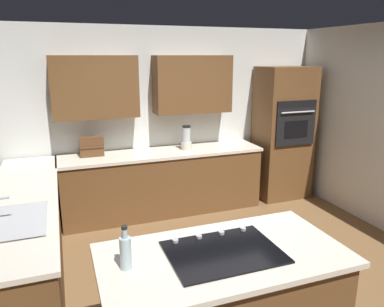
{
  "coord_description": "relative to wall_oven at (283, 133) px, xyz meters",
  "views": [
    {
      "loc": [
        1.43,
        3.11,
        2.2
      ],
      "look_at": [
        -0.0,
        -0.8,
        1.09
      ],
      "focal_mm": 34.55,
      "sensor_mm": 36.0,
      "label": 1
    }
  ],
  "objects": [
    {
      "name": "island_top",
      "position": [
        2.3,
        2.78,
        -0.14
      ],
      "size": [
        1.69,
        0.88,
        0.04
      ],
      "primitive_type": "cube",
      "color": "silver",
      "rests_on": "island_base"
    },
    {
      "name": "blender",
      "position": [
        1.6,
        -0.0,
        0.03
      ],
      "size": [
        0.15,
        0.15,
        0.35
      ],
      "color": "beige",
      "rests_on": "countertop_back"
    },
    {
      "name": "spice_rack",
      "position": [
        2.9,
        -0.08,
        0.01
      ],
      "size": [
        0.31,
        0.11,
        0.27
      ],
      "color": "brown",
      "rests_on": "countertop_back"
    },
    {
      "name": "lower_cabinets_back",
      "position": [
        1.95,
        -0.0,
        -0.59
      ],
      "size": [
        2.8,
        0.6,
        0.86
      ],
      "primitive_type": "cube",
      "color": "brown",
      "rests_on": "ground"
    },
    {
      "name": "oil_bottle",
      "position": [
        2.96,
        2.74,
        -0.01
      ],
      "size": [
        0.07,
        0.07,
        0.29
      ],
      "color": "silver",
      "rests_on": "island_top"
    },
    {
      "name": "sink_unit",
      "position": [
        3.68,
        1.77,
        -0.11
      ],
      "size": [
        0.46,
        0.7,
        0.23
      ],
      "color": "#515456",
      "rests_on": "countertop_side"
    },
    {
      "name": "cooktop",
      "position": [
        2.3,
        2.77,
        -0.12
      ],
      "size": [
        0.76,
        0.56,
        0.03
      ],
      "color": "black",
      "rests_on": "island_top"
    },
    {
      "name": "ground_plane",
      "position": [
        1.85,
        1.72,
        -1.02
      ],
      "size": [
        14.0,
        14.0,
        0.0
      ],
      "primitive_type": "plane",
      "color": "brown"
    },
    {
      "name": "wall_oven",
      "position": [
        0.0,
        0.0,
        0.0
      ],
      "size": [
        0.8,
        0.66,
        2.04
      ],
      "color": "brown",
      "rests_on": "ground"
    },
    {
      "name": "wall_back",
      "position": [
        1.93,
        -0.32,
        0.42
      ],
      "size": [
        6.0,
        0.44,
        2.6
      ],
      "color": "silver",
      "rests_on": "ground"
    },
    {
      "name": "lower_cabinets_side",
      "position": [
        3.67,
        1.17,
        -0.59
      ],
      "size": [
        0.6,
        2.9,
        0.86
      ],
      "primitive_type": "cube",
      "color": "brown",
      "rests_on": "ground"
    },
    {
      "name": "countertop_side",
      "position": [
        3.67,
        1.17,
        -0.14
      ],
      "size": [
        0.64,
        2.94,
        0.04
      ],
      "primitive_type": "cube",
      "color": "silver",
      "rests_on": "lower_cabinets_side"
    },
    {
      "name": "countertop_back",
      "position": [
        1.95,
        -0.0,
        -0.14
      ],
      "size": [
        2.84,
        0.64,
        0.04
      ],
      "primitive_type": "cube",
      "color": "silver",
      "rests_on": "lower_cabinets_back"
    }
  ]
}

